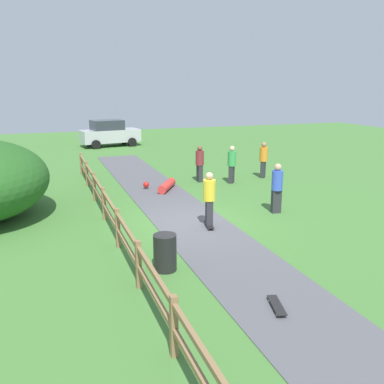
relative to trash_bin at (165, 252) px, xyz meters
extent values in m
plane|color=#427533|center=(1.80, 3.17, -0.45)|extent=(60.00, 60.00, 0.00)
cube|color=#515156|center=(1.80, 3.17, -0.44)|extent=(2.40, 28.00, 0.02)
cube|color=olive|center=(-0.80, -3.26, 0.10)|extent=(0.12, 0.12, 1.10)
cube|color=olive|center=(-0.80, -0.69, 0.10)|extent=(0.12, 0.12, 1.10)
cube|color=olive|center=(-0.80, 1.88, 0.10)|extent=(0.12, 0.12, 1.10)
cube|color=olive|center=(-0.80, 4.45, 0.10)|extent=(0.12, 0.12, 1.10)
cube|color=olive|center=(-0.80, 7.03, 0.10)|extent=(0.12, 0.12, 1.10)
cube|color=olive|center=(-0.80, 9.60, 0.10)|extent=(0.12, 0.12, 1.10)
cube|color=olive|center=(-0.80, 12.17, 0.10)|extent=(0.12, 0.12, 1.10)
cube|color=olive|center=(-0.80, 3.17, 0.05)|extent=(0.08, 18.00, 0.09)
cube|color=olive|center=(-0.80, 3.17, 0.50)|extent=(0.08, 18.00, 0.09)
cylinder|color=black|center=(0.00, 0.00, 0.00)|extent=(0.56, 0.56, 0.90)
cube|color=black|center=(2.17, 2.54, -0.36)|extent=(0.37, 0.82, 0.02)
cylinder|color=silver|center=(2.16, 2.83, -0.40)|extent=(0.04, 0.07, 0.06)
cylinder|color=silver|center=(2.31, 2.79, -0.40)|extent=(0.04, 0.07, 0.06)
cylinder|color=silver|center=(2.04, 2.28, -0.40)|extent=(0.04, 0.07, 0.06)
cylinder|color=silver|center=(2.19, 2.25, -0.40)|extent=(0.04, 0.07, 0.06)
cube|color=#2D2D33|center=(2.17, 2.54, 0.04)|extent=(0.26, 0.36, 0.78)
cylinder|color=yellow|center=(2.17, 2.54, 0.76)|extent=(0.45, 0.45, 0.65)
sphere|color=tan|center=(2.17, 2.54, 1.20)|extent=(0.23, 0.23, 0.23)
cylinder|color=red|center=(2.30, 7.63, -0.25)|extent=(1.16, 1.56, 0.36)
sphere|color=red|center=(1.51, 8.11, -0.25)|extent=(0.26, 0.26, 0.26)
cube|color=black|center=(1.58, -2.53, -0.36)|extent=(0.41, 0.82, 0.02)
cylinder|color=silver|center=(1.58, -2.24, -0.40)|extent=(0.04, 0.07, 0.06)
cylinder|color=silver|center=(1.72, -2.28, -0.40)|extent=(0.04, 0.07, 0.06)
cylinder|color=silver|center=(1.43, -2.78, -0.40)|extent=(0.04, 0.07, 0.06)
cylinder|color=silver|center=(1.57, -2.82, -0.40)|extent=(0.04, 0.07, 0.06)
cube|color=#2D2D33|center=(4.20, 8.68, -0.05)|extent=(0.21, 0.33, 0.79)
cylinder|color=maroon|center=(4.20, 8.68, 0.67)|extent=(0.40, 0.40, 0.66)
sphere|color=brown|center=(4.20, 8.68, 1.12)|extent=(0.24, 0.24, 0.24)
cube|color=#2D2D33|center=(7.41, 8.48, -0.04)|extent=(0.36, 0.37, 0.81)
cylinder|color=orange|center=(7.41, 8.48, 0.70)|extent=(0.54, 0.54, 0.68)
sphere|color=#9E704C|center=(7.41, 8.48, 1.16)|extent=(0.24, 0.24, 0.24)
cube|color=#2D2D33|center=(5.48, 7.94, -0.05)|extent=(0.36, 0.37, 0.80)
cylinder|color=green|center=(5.48, 7.94, 0.69)|extent=(0.54, 0.54, 0.67)
sphere|color=beige|center=(5.48, 7.94, 1.14)|extent=(0.24, 0.24, 0.24)
cube|color=#2D2D33|center=(4.98, 3.20, -0.04)|extent=(0.34, 0.24, 0.82)
cylinder|color=blue|center=(4.98, 3.20, 0.72)|extent=(0.42, 0.42, 0.69)
sphere|color=tan|center=(4.98, 3.20, 1.18)|extent=(0.25, 0.25, 0.25)
cube|color=#B7B7BC|center=(2.21, 21.91, 0.32)|extent=(4.41, 2.34, 0.90)
cube|color=#2D333D|center=(2.01, 21.88, 1.12)|extent=(2.42, 1.89, 0.70)
cylinder|color=black|center=(3.40, 22.99, -0.13)|extent=(0.67, 0.34, 0.64)
cylinder|color=black|center=(3.68, 21.25, -0.13)|extent=(0.67, 0.34, 0.64)
cylinder|color=black|center=(0.74, 22.56, -0.13)|extent=(0.67, 0.34, 0.64)
cylinder|color=black|center=(1.01, 20.83, -0.13)|extent=(0.67, 0.34, 0.64)
camera|label=1|loc=(-2.56, -9.01, 3.89)|focal=39.04mm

